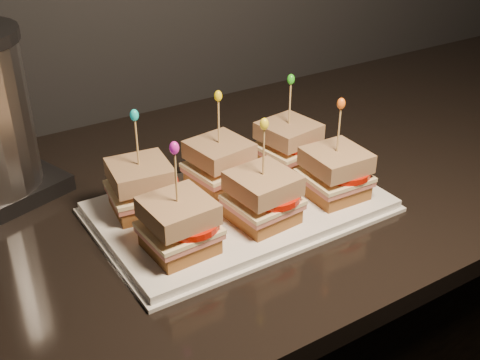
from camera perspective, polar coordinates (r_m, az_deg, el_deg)
granite_slab at (r=0.99m, az=-0.81°, el=-1.04°), size 2.58×0.71×0.03m
platter at (r=0.90m, az=0.00°, el=-2.55°), size 0.41×0.26×0.02m
platter_rim at (r=0.91m, az=0.00°, el=-2.87°), size 0.42×0.27×0.01m
sandwich_0_bread_bot at (r=0.89m, az=-9.23°, el=-2.10°), size 0.09×0.09×0.02m
sandwich_0_ham at (r=0.88m, az=-9.31°, el=-1.25°), size 0.10×0.10×0.01m
sandwich_0_cheese at (r=0.88m, az=-9.35°, el=-0.86°), size 0.10×0.10×0.01m
sandwich_0_tomato at (r=0.87m, az=-8.51°, el=-0.39°), size 0.08×0.08×0.01m
sandwich_0_bread_top at (r=0.86m, az=-9.49°, el=0.64°), size 0.09×0.09×0.03m
sandwich_0_pick at (r=0.84m, az=-9.73°, el=3.27°), size 0.00×0.00×0.09m
sandwich_0_frill at (r=0.82m, az=-9.99°, el=6.08°), size 0.01×0.01×0.02m
sandwich_1_bread_bot at (r=0.94m, az=-1.93°, el=0.12°), size 0.09×0.09×0.02m
sandwich_1_ham at (r=0.93m, az=-1.95°, el=0.94°), size 0.10×0.10×0.01m
sandwich_1_cheese at (r=0.93m, az=-1.96°, el=1.32°), size 0.10×0.10×0.01m
sandwich_1_tomato at (r=0.92m, az=-1.13°, el=1.77°), size 0.08×0.08×0.01m
sandwich_1_bread_top at (r=0.91m, az=-1.98°, el=2.76°), size 0.09×0.09×0.03m
sandwich_1_pick at (r=0.89m, az=-2.03°, el=5.29°), size 0.00×0.00×0.09m
sandwich_1_frill at (r=0.88m, az=-2.08°, el=7.97°), size 0.01×0.01×0.02m
sandwich_2_bread_bot at (r=1.00m, az=4.53°, el=2.08°), size 0.09×0.09×0.02m
sandwich_2_ham at (r=0.99m, az=4.56°, el=2.86°), size 0.10×0.10×0.01m
sandwich_2_cheese at (r=0.99m, az=4.58°, el=3.22°), size 0.10×0.10×0.01m
sandwich_2_tomato at (r=0.99m, az=5.36°, el=3.65°), size 0.08×0.08×0.01m
sandwich_2_bread_top at (r=0.98m, az=4.64°, el=4.59°), size 0.09×0.09×0.03m
sandwich_2_pick at (r=0.96m, az=4.74°, el=6.98°), size 0.00×0.00×0.09m
sandwich_2_frill at (r=0.95m, az=4.86°, el=9.50°), size 0.01×0.01×0.02m
sandwich_3_bread_bot at (r=0.80m, az=-5.72°, el=-5.86°), size 0.08×0.08×0.02m
sandwich_3_ham at (r=0.79m, az=-5.78°, el=-4.95°), size 0.09×0.09×0.01m
sandwich_3_cheese at (r=0.78m, az=-5.80°, el=-4.53°), size 0.09×0.09×0.01m
sandwich_3_tomato at (r=0.78m, az=-4.84°, el=-4.02°), size 0.08×0.08×0.01m
sandwich_3_bread_top at (r=0.77m, az=-5.90°, el=-2.91°), size 0.09×0.09×0.03m
sandwich_3_pick at (r=0.75m, az=-6.07°, el=-0.05°), size 0.00×0.00×0.09m
sandwich_3_frill at (r=0.73m, az=-6.26°, el=3.05°), size 0.01×0.01×0.02m
sandwich_4_bread_bot at (r=0.85m, az=2.13°, el=-3.15°), size 0.09×0.09×0.02m
sandwich_4_ham at (r=0.84m, az=2.15°, el=-2.28°), size 0.10×0.09×0.01m
sandwich_4_cheese at (r=0.84m, az=2.16°, el=-1.87°), size 0.10×0.09×0.01m
sandwich_4_tomato at (r=0.84m, az=3.08°, el=-1.38°), size 0.08×0.08×0.01m
sandwich_4_bread_top at (r=0.83m, az=2.19°, el=-0.32°), size 0.09×0.09×0.03m
sandwich_4_pick at (r=0.80m, az=2.25°, el=2.40°), size 0.00×0.00×0.09m
sandwich_4_frill at (r=0.79m, az=2.31°, el=5.33°), size 0.01×0.01×0.02m
sandwich_5_bread_bot at (r=0.92m, az=8.88°, el=-0.77°), size 0.08×0.08×0.02m
sandwich_5_ham at (r=0.91m, az=8.95°, el=0.06°), size 0.09×0.09×0.01m
sandwich_5_cheese at (r=0.91m, az=8.98°, el=0.44°), size 0.09×0.09×0.01m
sandwich_5_tomato at (r=0.91m, az=9.84°, el=0.90°), size 0.08×0.08×0.01m
sandwich_5_bread_top at (r=0.90m, az=9.11°, el=1.90°), size 0.09×0.09×0.03m
sandwich_5_pick at (r=0.88m, az=9.33°, el=4.45°), size 0.00×0.00×0.09m
sandwich_5_frill at (r=0.86m, az=9.57°, el=7.16°), size 0.01×0.01×0.02m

